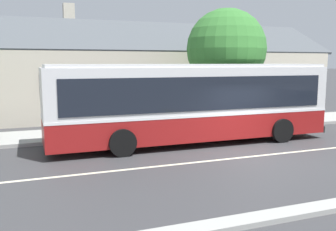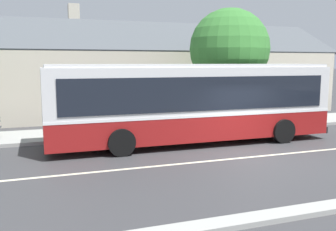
% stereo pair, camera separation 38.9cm
% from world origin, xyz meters
% --- Properties ---
extents(ground_plane, '(300.00, 300.00, 0.00)m').
position_xyz_m(ground_plane, '(0.00, 0.00, 0.00)').
color(ground_plane, '#38383A').
extents(sidewalk_far, '(60.00, 3.00, 0.15)m').
position_xyz_m(sidewalk_far, '(0.00, 6.00, 0.07)').
color(sidewalk_far, '#9E9E99').
rests_on(sidewalk_far, ground).
extents(lane_divider_stripe, '(60.00, 0.16, 0.01)m').
position_xyz_m(lane_divider_stripe, '(0.00, 0.00, 0.00)').
color(lane_divider_stripe, beige).
rests_on(lane_divider_stripe, ground).
extents(community_building, '(22.22, 8.64, 7.09)m').
position_xyz_m(community_building, '(1.04, 13.61, 2.11)').
color(community_building, beige).
rests_on(community_building, ground).
extents(transit_bus, '(11.80, 2.83, 3.26)m').
position_xyz_m(transit_bus, '(-1.42, 2.90, 1.75)').
color(transit_bus, maroon).
rests_on(transit_bus, ground).
extents(street_tree_primary, '(4.23, 4.23, 6.16)m').
position_xyz_m(street_tree_primary, '(2.28, 6.61, 4.03)').
color(street_tree_primary, '#4C3828').
rests_on(street_tree_primary, ground).
extents(bus_stop_sign, '(0.36, 0.07, 2.40)m').
position_xyz_m(bus_stop_sign, '(5.84, 4.99, 1.64)').
color(bus_stop_sign, gray).
rests_on(bus_stop_sign, sidewalk_far).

